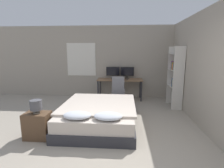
{
  "coord_description": "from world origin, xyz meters",
  "views": [
    {
      "loc": [
        0.26,
        -2.61,
        1.76
      ],
      "look_at": [
        -0.16,
        2.74,
        0.75
      ],
      "focal_mm": 28.0,
      "sensor_mm": 36.0,
      "label": 1
    }
  ],
  "objects_px": {
    "desk": "(120,81)",
    "office_chair": "(118,94)",
    "nightstand": "(38,125)",
    "bookshelf": "(176,74)",
    "computer_mouse": "(127,80)",
    "monitor_right": "(127,72)",
    "bedside_lamp": "(36,105)",
    "keyboard": "(120,80)",
    "monitor_left": "(113,72)",
    "bed": "(99,115)"
  },
  "relations": [
    {
      "from": "desk",
      "to": "monitor_right",
      "type": "relative_size",
      "value": 3.28
    },
    {
      "from": "desk",
      "to": "keyboard",
      "type": "distance_m",
      "value": 0.22
    },
    {
      "from": "nightstand",
      "to": "desk",
      "type": "xyz_separation_m",
      "value": [
        1.57,
        3.11,
        0.39
      ]
    },
    {
      "from": "monitor_right",
      "to": "nightstand",
      "type": "bearing_deg",
      "value": -119.06
    },
    {
      "from": "desk",
      "to": "computer_mouse",
      "type": "bearing_deg",
      "value": -36.47
    },
    {
      "from": "nightstand",
      "to": "monitor_left",
      "type": "xyz_separation_m",
      "value": [
        1.3,
        3.31,
        0.73
      ]
    },
    {
      "from": "bedside_lamp",
      "to": "monitor_right",
      "type": "bearing_deg",
      "value": 60.94
    },
    {
      "from": "computer_mouse",
      "to": "bed",
      "type": "bearing_deg",
      "value": -107.8
    },
    {
      "from": "bed",
      "to": "desk",
      "type": "height_order",
      "value": "desk"
    },
    {
      "from": "bed",
      "to": "monitor_left",
      "type": "xyz_separation_m",
      "value": [
        0.16,
        2.58,
        0.73
      ]
    },
    {
      "from": "desk",
      "to": "computer_mouse",
      "type": "distance_m",
      "value": 0.36
    },
    {
      "from": "bed",
      "to": "computer_mouse",
      "type": "height_order",
      "value": "computer_mouse"
    },
    {
      "from": "nightstand",
      "to": "bedside_lamp",
      "type": "relative_size",
      "value": 2.01
    },
    {
      "from": "desk",
      "to": "keyboard",
      "type": "bearing_deg",
      "value": -90.0
    },
    {
      "from": "monitor_left",
      "to": "bookshelf",
      "type": "relative_size",
      "value": 0.26
    },
    {
      "from": "nightstand",
      "to": "desk",
      "type": "relative_size",
      "value": 0.33
    },
    {
      "from": "desk",
      "to": "bed",
      "type": "bearing_deg",
      "value": -100.11
    },
    {
      "from": "monitor_left",
      "to": "bookshelf",
      "type": "xyz_separation_m",
      "value": [
        2.03,
        -1.04,
        0.08
      ]
    },
    {
      "from": "bedside_lamp",
      "to": "monitor_left",
      "type": "height_order",
      "value": "monitor_left"
    },
    {
      "from": "bedside_lamp",
      "to": "monitor_left",
      "type": "relative_size",
      "value": 0.54
    },
    {
      "from": "keyboard",
      "to": "bookshelf",
      "type": "bearing_deg",
      "value": -19.64
    },
    {
      "from": "nightstand",
      "to": "bedside_lamp",
      "type": "height_order",
      "value": "bedside_lamp"
    },
    {
      "from": "bed",
      "to": "monitor_right",
      "type": "bearing_deg",
      "value": 75.0
    },
    {
      "from": "computer_mouse",
      "to": "office_chair",
      "type": "xyz_separation_m",
      "value": [
        -0.3,
        -0.54,
        -0.39
      ]
    },
    {
      "from": "desk",
      "to": "office_chair",
      "type": "relative_size",
      "value": 1.69
    },
    {
      "from": "monitor_right",
      "to": "keyboard",
      "type": "distance_m",
      "value": 0.54
    },
    {
      "from": "nightstand",
      "to": "bookshelf",
      "type": "height_order",
      "value": "bookshelf"
    },
    {
      "from": "bedside_lamp",
      "to": "desk",
      "type": "relative_size",
      "value": 0.16
    },
    {
      "from": "keyboard",
      "to": "office_chair",
      "type": "xyz_separation_m",
      "value": [
        -0.02,
        -0.54,
        -0.38
      ]
    },
    {
      "from": "nightstand",
      "to": "bookshelf",
      "type": "xyz_separation_m",
      "value": [
        3.34,
        2.28,
        0.8
      ]
    },
    {
      "from": "nightstand",
      "to": "bedside_lamp",
      "type": "xyz_separation_m",
      "value": [
        0.0,
        -0.0,
        0.43
      ]
    },
    {
      "from": "desk",
      "to": "keyboard",
      "type": "relative_size",
      "value": 4.45
    },
    {
      "from": "bed",
      "to": "computer_mouse",
      "type": "distance_m",
      "value": 2.34
    },
    {
      "from": "monitor_left",
      "to": "keyboard",
      "type": "height_order",
      "value": "monitor_left"
    },
    {
      "from": "office_chair",
      "to": "bookshelf",
      "type": "distance_m",
      "value": 1.92
    },
    {
      "from": "desk",
      "to": "bookshelf",
      "type": "bearing_deg",
      "value": -25.27
    },
    {
      "from": "office_chair",
      "to": "keyboard",
      "type": "bearing_deg",
      "value": 87.52
    },
    {
      "from": "monitor_right",
      "to": "office_chair",
      "type": "height_order",
      "value": "monitor_right"
    },
    {
      "from": "nightstand",
      "to": "monitor_right",
      "type": "distance_m",
      "value": 3.86
    },
    {
      "from": "bed",
      "to": "keyboard",
      "type": "relative_size",
      "value": 5.68
    },
    {
      "from": "monitor_left",
      "to": "computer_mouse",
      "type": "relative_size",
      "value": 7.15
    },
    {
      "from": "nightstand",
      "to": "keyboard",
      "type": "height_order",
      "value": "keyboard"
    },
    {
      "from": "monitor_left",
      "to": "computer_mouse",
      "type": "distance_m",
      "value": 0.72
    },
    {
      "from": "bed",
      "to": "bedside_lamp",
      "type": "distance_m",
      "value": 1.43
    },
    {
      "from": "bedside_lamp",
      "to": "keyboard",
      "type": "distance_m",
      "value": 3.3
    },
    {
      "from": "monitor_left",
      "to": "keyboard",
      "type": "distance_m",
      "value": 0.54
    },
    {
      "from": "nightstand",
      "to": "computer_mouse",
      "type": "height_order",
      "value": "computer_mouse"
    },
    {
      "from": "bedside_lamp",
      "to": "bookshelf",
      "type": "height_order",
      "value": "bookshelf"
    },
    {
      "from": "nightstand",
      "to": "bookshelf",
      "type": "distance_m",
      "value": 4.12
    },
    {
      "from": "bookshelf",
      "to": "nightstand",
      "type": "bearing_deg",
      "value": -145.69
    }
  ]
}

